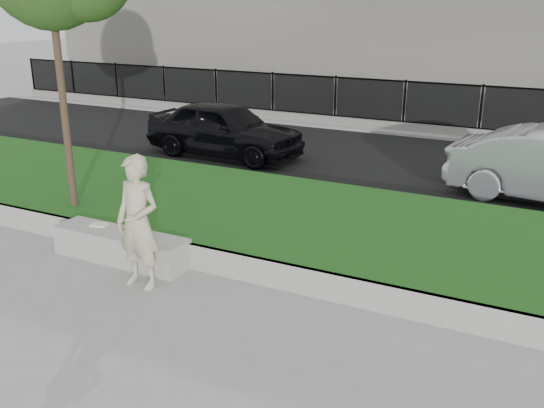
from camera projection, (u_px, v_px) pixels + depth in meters
The scene contains 10 objects.
ground at pixel (197, 309), 7.93m from camera, with size 90.00×90.00×0.00m, color gray.
grass_bank at pixel (294, 224), 10.40m from camera, with size 34.00×4.00×0.40m, color #10390E.
grass_kerb at pixel (236, 266), 8.75m from camera, with size 34.00×0.08×0.40m, color #9A9890.
street at pixel (387, 162), 15.10m from camera, with size 34.00×7.00×0.04m, color black.
far_pavement at pixel (430, 128), 18.88m from camera, with size 34.00×3.00×0.12m, color gray.
iron_fence at pixel (423, 118), 17.88m from camera, with size 32.00×0.30×1.50m.
stone_bench at pixel (121, 246), 9.36m from camera, with size 2.26×0.56×0.46m, color #9A9890.
man at pixel (138, 223), 8.31m from camera, with size 0.69×0.45×1.89m, color beige.
book at pixel (100, 225), 9.57m from camera, with size 0.25×0.18×0.03m, color white.
car_dark at pixel (225, 129), 15.35m from camera, with size 1.66×4.13×1.41m, color black.
Camera 1 is at (4.10, -5.85, 3.85)m, focal length 40.00 mm.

